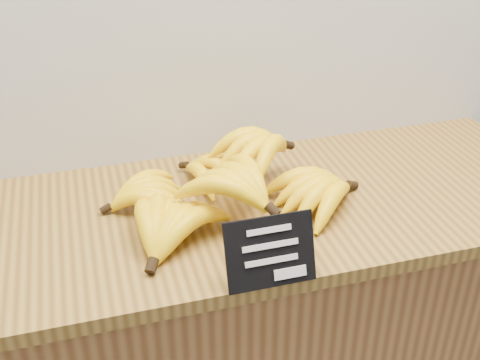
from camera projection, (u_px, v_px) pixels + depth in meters
The scene contains 3 objects.
counter_top at pixel (234, 211), 1.28m from camera, with size 1.50×0.54×0.03m, color olive.
chalkboard_sign at pixel (270, 252), 1.03m from camera, with size 0.16×0.01×0.13m, color black.
banana_pile at pixel (225, 188), 1.23m from camera, with size 0.56×0.38×0.13m.
Camera 1 is at (-0.12, 1.72, 1.62)m, focal length 45.00 mm.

